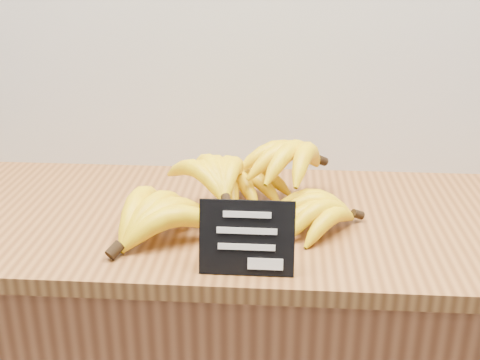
# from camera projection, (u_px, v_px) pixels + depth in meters

# --- Properties ---
(counter_top) EXTENTS (1.36, 0.54, 0.03)m
(counter_top) POSITION_uv_depth(u_px,v_px,m) (242.00, 220.00, 1.18)
(counter_top) COLOR #955F2E
(counter_top) RESTS_ON counter
(chalkboard_sign) EXTENTS (0.15, 0.03, 0.12)m
(chalkboard_sign) POSITION_uv_depth(u_px,v_px,m) (247.00, 238.00, 0.95)
(chalkboard_sign) COLOR black
(chalkboard_sign) RESTS_ON counter_top
(banana_pile) EXTENTS (0.51, 0.37, 0.12)m
(banana_pile) POSITION_uv_depth(u_px,v_px,m) (238.00, 191.00, 1.14)
(banana_pile) COLOR yellow
(banana_pile) RESTS_ON counter_top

